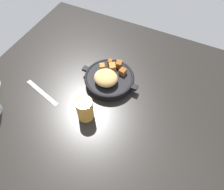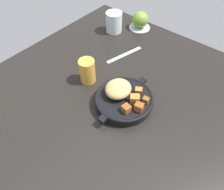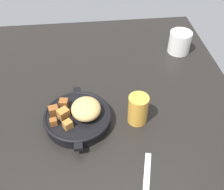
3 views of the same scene
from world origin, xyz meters
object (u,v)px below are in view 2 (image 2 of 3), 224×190
(cast_iron_skillet, at_px, (123,98))
(water_glass_tall, at_px, (114,22))
(butter_knife, at_px, (124,55))
(red_apple, at_px, (140,20))
(juice_glass_amber, at_px, (87,71))

(cast_iron_skillet, bearing_deg, water_glass_tall, 43.29)
(cast_iron_skillet, height_order, butter_knife, cast_iron_skillet)
(red_apple, height_order, butter_knife, red_apple)
(cast_iron_skillet, distance_m, butter_knife, 0.28)
(cast_iron_skillet, bearing_deg, red_apple, 28.13)
(butter_knife, height_order, water_glass_tall, water_glass_tall)
(red_apple, relative_size, butter_knife, 0.43)
(cast_iron_skillet, distance_m, juice_glass_amber, 0.18)
(cast_iron_skillet, bearing_deg, juice_glass_amber, 87.50)
(red_apple, distance_m, juice_glass_amber, 0.45)
(juice_glass_amber, bearing_deg, butter_knife, -3.83)
(red_apple, xyz_separation_m, butter_knife, (-0.23, -0.08, -0.04))
(juice_glass_amber, bearing_deg, cast_iron_skillet, -92.50)
(cast_iron_skillet, xyz_separation_m, red_apple, (0.45, 0.24, 0.02))
(water_glass_tall, bearing_deg, red_apple, -38.19)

